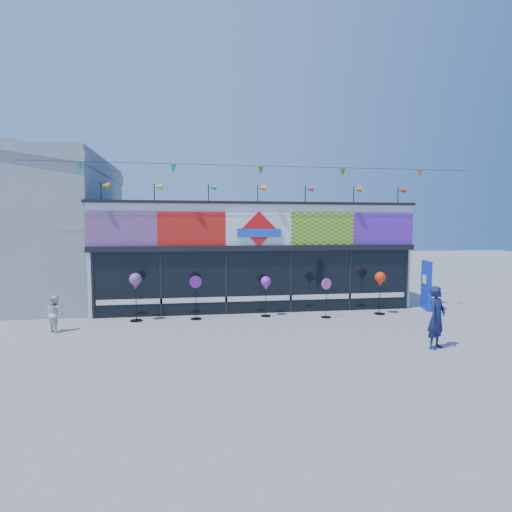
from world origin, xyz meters
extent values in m
plane|color=gray|center=(0.00, 0.00, 0.00)|extent=(80.00, 80.00, 0.00)
cube|color=white|center=(0.00, 6.00, 2.00)|extent=(12.00, 5.00, 4.00)
cube|color=black|center=(0.00, 3.44, 1.15)|extent=(11.60, 0.12, 2.30)
cube|color=black|center=(0.00, 3.40, 2.40)|extent=(12.00, 0.30, 0.20)
cube|color=white|center=(0.00, 3.41, 0.55)|extent=(11.40, 0.10, 0.18)
cube|color=black|center=(0.00, 6.00, 4.05)|extent=(12.20, 5.20, 0.10)
cube|color=black|center=(-5.80, 3.43, 1.15)|extent=(0.08, 0.14, 2.30)
cube|color=black|center=(-3.50, 3.43, 1.15)|extent=(0.08, 0.14, 2.30)
cube|color=black|center=(-1.20, 3.43, 1.15)|extent=(0.08, 0.14, 2.30)
cube|color=black|center=(1.20, 3.43, 1.15)|extent=(0.08, 0.14, 2.30)
cube|color=black|center=(3.50, 3.43, 1.15)|extent=(0.08, 0.14, 2.30)
cube|color=black|center=(5.80, 3.43, 1.15)|extent=(0.08, 0.14, 2.30)
cube|color=red|center=(-4.80, 3.42, 3.10)|extent=(2.40, 0.08, 1.20)
cube|color=red|center=(-2.40, 3.42, 3.10)|extent=(2.40, 0.08, 1.20)
cube|color=white|center=(0.00, 3.42, 3.10)|extent=(2.40, 0.08, 1.20)
cube|color=yellow|center=(2.40, 3.42, 3.10)|extent=(2.40, 0.08, 1.20)
cube|color=purple|center=(4.80, 3.42, 3.10)|extent=(2.40, 0.08, 1.20)
cube|color=red|center=(0.00, 3.36, 3.10)|extent=(1.27, 0.06, 1.27)
cube|color=blue|center=(0.00, 3.34, 2.95)|extent=(1.60, 0.05, 0.30)
cube|color=#EEF915|center=(-4.11, 3.48, 1.09)|extent=(0.78, 0.03, 0.78)
cube|color=#C34112|center=(-2.94, 3.48, 1.20)|extent=(0.92, 0.03, 0.92)
cube|color=purple|center=(-1.76, 3.48, 1.49)|extent=(0.78, 0.03, 0.78)
cube|color=blue|center=(-0.59, 3.48, 1.06)|extent=(0.92, 0.03, 0.92)
cube|color=#1B80EA|center=(0.59, 3.48, 1.34)|extent=(0.78, 0.03, 0.78)
cube|color=purple|center=(1.76, 3.48, 1.54)|extent=(0.92, 0.03, 0.92)
cube|color=#D1457B|center=(2.94, 3.48, 0.96)|extent=(0.78, 0.03, 0.78)
cube|color=#E14315|center=(4.11, 3.48, 1.27)|extent=(0.92, 0.03, 0.92)
cylinder|color=black|center=(-5.50, 3.65, 4.35)|extent=(0.03, 0.03, 0.70)
cone|color=orange|center=(-5.36, 3.65, 4.60)|extent=(0.30, 0.22, 0.22)
cylinder|color=black|center=(-3.70, 3.65, 4.35)|extent=(0.03, 0.03, 0.70)
cone|color=#D8E713|center=(-3.56, 3.65, 4.60)|extent=(0.30, 0.22, 0.22)
cylinder|color=black|center=(-1.80, 3.65, 4.35)|extent=(0.03, 0.03, 0.70)
cone|color=#1AA964|center=(-1.66, 3.65, 4.60)|extent=(0.30, 0.22, 0.22)
cylinder|color=black|center=(0.00, 3.65, 4.35)|extent=(0.03, 0.03, 0.70)
cone|color=#FFA915|center=(0.14, 3.65, 4.60)|extent=(0.30, 0.22, 0.22)
cylinder|color=black|center=(1.80, 3.65, 4.35)|extent=(0.03, 0.03, 0.70)
cone|color=#B627B0|center=(1.94, 3.65, 4.60)|extent=(0.30, 0.22, 0.22)
cylinder|color=black|center=(3.70, 3.65, 4.35)|extent=(0.03, 0.03, 0.70)
cone|color=orange|center=(3.84, 3.65, 4.60)|extent=(0.30, 0.22, 0.22)
cylinder|color=black|center=(5.50, 3.65, 4.35)|extent=(0.03, 0.03, 0.70)
cone|color=#CA3F13|center=(5.64, 3.65, 4.60)|extent=(0.30, 0.22, 0.22)
cylinder|color=black|center=(0.00, 3.00, 5.30)|extent=(16.00, 0.01, 0.01)
cone|color=green|center=(-6.00, 3.00, 5.12)|extent=(0.20, 0.20, 0.28)
cone|color=#1AAA5F|center=(-3.00, 3.00, 5.12)|extent=(0.20, 0.20, 0.28)
cone|color=#18A21A|center=(0.00, 3.00, 5.12)|extent=(0.20, 0.20, 0.28)
cone|color=#1D9E18|center=(3.00, 3.00, 5.12)|extent=(0.20, 0.20, 0.28)
cone|color=orange|center=(6.00, 3.00, 5.12)|extent=(0.20, 0.20, 0.28)
cube|color=#929597|center=(-10.00, 7.00, 3.00)|extent=(8.00, 7.00, 6.00)
cube|color=#929597|center=(-10.00, 7.00, 6.10)|extent=(8.18, 7.20, 1.54)
cube|color=#0E2BD7|center=(6.45, 3.09, 0.94)|extent=(0.39, 0.94, 1.87)
cube|color=white|center=(6.38, 3.09, 1.17)|extent=(0.15, 0.42, 0.33)
cylinder|color=black|center=(-4.28, 2.77, 0.02)|extent=(0.41, 0.41, 0.03)
cylinder|color=black|center=(-4.28, 2.77, 0.70)|extent=(0.02, 0.02, 1.34)
sphere|color=#E61556|center=(-4.28, 2.77, 1.42)|extent=(0.41, 0.41, 0.41)
cone|color=#E61556|center=(-4.28, 2.77, 1.16)|extent=(0.21, 0.21, 0.19)
cylinder|color=black|center=(-2.28, 2.75, 0.01)|extent=(0.38, 0.38, 0.03)
cylinder|color=black|center=(-2.28, 2.75, 0.65)|extent=(0.02, 0.02, 1.24)
cylinder|color=#B326B3|center=(-2.28, 2.75, 1.29)|extent=(0.40, 0.20, 0.42)
cylinder|color=black|center=(0.17, 2.84, 0.01)|extent=(0.36, 0.36, 0.03)
cylinder|color=black|center=(0.17, 2.84, 0.62)|extent=(0.02, 0.02, 1.18)
sphere|color=purple|center=(0.17, 2.84, 1.25)|extent=(0.36, 0.36, 0.36)
cone|color=purple|center=(0.17, 2.84, 1.02)|extent=(0.18, 0.18, 0.16)
cylinder|color=black|center=(2.22, 2.34, 0.01)|extent=(0.35, 0.35, 0.03)
cylinder|color=black|center=(2.22, 2.34, 0.60)|extent=(0.02, 0.02, 1.15)
cylinder|color=#F050AC|center=(2.22, 2.34, 1.19)|extent=(0.38, 0.15, 0.39)
cylinder|color=black|center=(4.33, 2.58, 0.01)|extent=(0.39, 0.39, 0.03)
cylinder|color=black|center=(4.33, 2.58, 0.67)|extent=(0.02, 0.02, 1.28)
sphere|color=#FF2F0D|center=(4.33, 2.58, 1.35)|extent=(0.39, 0.39, 0.39)
cone|color=#FF2F0D|center=(4.33, 2.58, 1.11)|extent=(0.20, 0.20, 0.18)
imported|color=#171D48|center=(3.90, -1.53, 0.81)|extent=(0.71, 0.64, 1.63)
imported|color=silver|center=(-6.50, 1.75, 0.55)|extent=(0.60, 0.58, 1.10)
camera|label=1|loc=(-2.25, -10.93, 3.13)|focal=28.00mm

